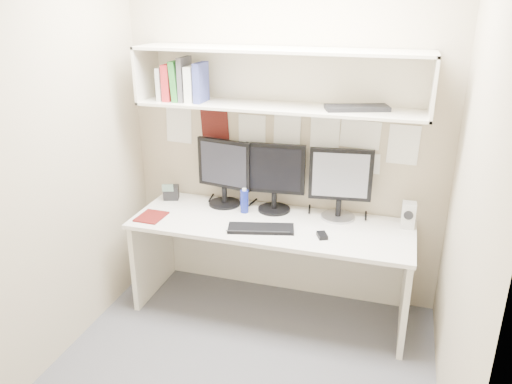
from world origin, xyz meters
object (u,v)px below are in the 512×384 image
(monitor_right, at_px, (340,182))
(desk_phone, at_px, (171,192))
(keyboard, at_px, (261,229))
(desk, at_px, (271,266))
(monitor_left, at_px, (224,170))
(monitor_center, at_px, (275,175))
(speaker, at_px, (408,215))
(maroon_notebook, at_px, (151,217))

(monitor_right, relative_size, desk_phone, 3.69)
(desk_phone, bearing_deg, keyboard, -40.25)
(desk, distance_m, keyboard, 0.41)
(monitor_left, relative_size, monitor_right, 0.99)
(monitor_center, distance_m, keyboard, 0.45)
(keyboard, xyz_separation_m, speaker, (0.97, 0.34, 0.08))
(desk, height_order, maroon_notebook, maroon_notebook)
(desk, relative_size, monitor_center, 3.87)
(monitor_right, xyz_separation_m, keyboard, (-0.48, -0.37, -0.27))
(desk, xyz_separation_m, monitor_left, (-0.43, 0.22, 0.64))
(desk, bearing_deg, desk_phone, 167.46)
(monitor_right, xyz_separation_m, desk_phone, (-1.33, -0.02, -0.22))
(monitor_right, distance_m, maroon_notebook, 1.39)
(monitor_left, xyz_separation_m, keyboard, (0.40, -0.37, -0.27))
(monitor_left, bearing_deg, maroon_notebook, -127.24)
(maroon_notebook, bearing_deg, monitor_center, 27.34)
(keyboard, bearing_deg, maroon_notebook, 168.01)
(desk, bearing_deg, speaker, 11.58)
(desk, distance_m, monitor_left, 0.80)
(keyboard, relative_size, desk_phone, 3.23)
(speaker, xyz_separation_m, maroon_notebook, (-1.80, -0.37, -0.09))
(monitor_left, distance_m, monitor_right, 0.88)
(monitor_center, height_order, desk_phone, monitor_center)
(desk, xyz_separation_m, monitor_right, (0.45, 0.22, 0.64))
(desk, relative_size, monitor_right, 3.84)
(monitor_right, distance_m, keyboard, 0.66)
(desk_phone, bearing_deg, maroon_notebook, -105.24)
(monitor_left, xyz_separation_m, maroon_notebook, (-0.43, -0.40, -0.27))
(desk_phone, bearing_deg, monitor_center, -16.49)
(desk_phone, bearing_deg, speaker, -18.21)
(monitor_right, bearing_deg, monitor_center, 172.79)
(monitor_left, bearing_deg, desk, -16.74)
(monitor_left, height_order, keyboard, monitor_left)
(monitor_center, bearing_deg, keyboard, -94.75)
(monitor_left, height_order, monitor_right, monitor_right)
(monitor_right, height_order, speaker, monitor_right)
(monitor_left, xyz_separation_m, monitor_center, (0.40, -0.00, 0.00))
(monitor_center, distance_m, desk_phone, 0.87)
(desk, distance_m, monitor_center, 0.68)
(monitor_right, relative_size, maroon_notebook, 2.34)
(monitor_center, bearing_deg, maroon_notebook, -159.35)
(monitor_center, bearing_deg, desk, -85.66)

